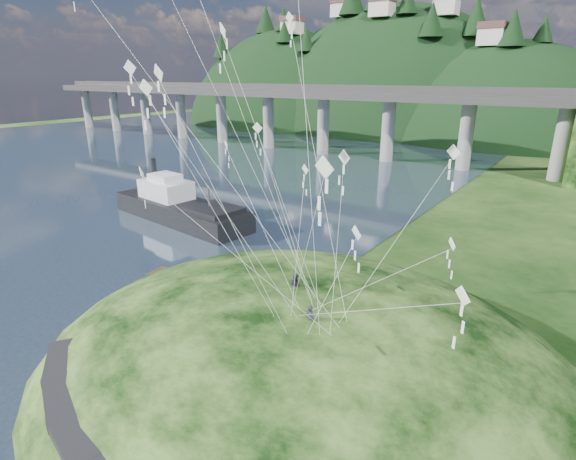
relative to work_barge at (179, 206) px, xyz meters
The scene contains 10 objects.
ground 27.37m from the work_barge, 40.17° to the right, with size 320.00×320.00×0.00m, color black.
water 52.64m from the work_barge, 166.39° to the left, with size 240.00×240.00×0.00m, color #29384C.
grass_hill 32.99m from the work_barge, 28.41° to the right, with size 36.00×32.00×13.00m.
footpath 39.39m from the work_barge, 44.01° to the right, with size 22.29×5.84×0.83m.
bridge 53.33m from the work_barge, 96.09° to the left, with size 160.00×11.00×15.00m.
far_ridge 107.39m from the work_barge, 102.26° to the left, with size 153.00×70.00×94.50m.
work_barge is the anchor object (origin of this frame).
wooden_dock 21.09m from the work_barge, 34.08° to the right, with size 13.59×3.67×0.96m.
kite_flyers 33.36m from the work_barge, 29.08° to the right, with size 3.60×3.30×1.65m.
kite_swarm 35.32m from the work_barge, 31.08° to the right, with size 21.43×17.87×19.37m.
Camera 1 is at (21.07, -17.93, 17.23)m, focal length 28.00 mm.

